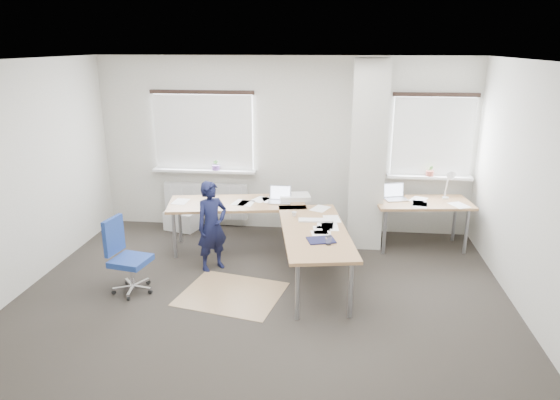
# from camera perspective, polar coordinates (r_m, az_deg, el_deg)

# --- Properties ---
(ground) EXTENTS (6.00, 6.00, 0.00)m
(ground) POSITION_cam_1_polar(r_m,az_deg,el_deg) (6.18, -2.09, -11.28)
(ground) COLOR black
(ground) RESTS_ON ground
(room_shell) EXTENTS (6.04, 5.04, 2.82)m
(room_shell) POSITION_cam_1_polar(r_m,az_deg,el_deg) (5.97, 0.11, 5.63)
(room_shell) COLOR #BBB8AA
(room_shell) RESTS_ON ground
(floor_mat) EXTENTS (1.38, 1.24, 0.01)m
(floor_mat) POSITION_cam_1_polar(r_m,az_deg,el_deg) (6.32, -5.56, -10.63)
(floor_mat) COLOR #9B7A54
(floor_mat) RESTS_ON ground
(white_crate) EXTENTS (0.60, 0.49, 0.31)m
(white_crate) POSITION_cam_1_polar(r_m,az_deg,el_deg) (8.48, -11.11, -2.26)
(white_crate) COLOR white
(white_crate) RESTS_ON ground
(desk_main) EXTENTS (2.82, 2.63, 0.96)m
(desk_main) POSITION_cam_1_polar(r_m,az_deg,el_deg) (6.86, -0.46, -1.94)
(desk_main) COLOR #8F613D
(desk_main) RESTS_ON ground
(desk_side) EXTENTS (1.48, 0.87, 1.22)m
(desk_side) POSITION_cam_1_polar(r_m,az_deg,el_deg) (7.72, 15.98, -0.46)
(desk_side) COLOR #8F613D
(desk_side) RESTS_ON ground
(task_chair) EXTENTS (0.53, 0.52, 0.96)m
(task_chair) POSITION_cam_1_polar(r_m,az_deg,el_deg) (6.52, -16.84, -7.85)
(task_chair) COLOR navy
(task_chair) RESTS_ON ground
(person) EXTENTS (0.53, 0.53, 1.24)m
(person) POSITION_cam_1_polar(r_m,az_deg,el_deg) (6.78, -7.77, -2.97)
(person) COLOR black
(person) RESTS_ON ground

